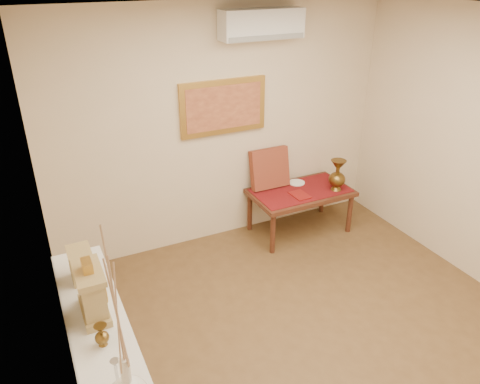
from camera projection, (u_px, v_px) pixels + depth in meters
floor at (331, 354)px, 4.02m from camera, size 4.50×4.50×0.00m
ceiling at (370, 22)px, 2.81m from camera, size 4.50×4.50×0.00m
wall_back at (223, 128)px, 5.23m from camera, size 4.00×0.02×2.70m
wall_left at (60, 293)px, 2.64m from camera, size 0.02×4.50×2.70m
white_vase at (121, 340)px, 2.06m from camera, size 0.21×0.21×1.11m
candlestick at (117, 374)px, 2.47m from camera, size 0.09×0.09×0.19m
brass_urn_small at (101, 332)px, 2.74m from camera, size 0.09×0.09×0.19m
table_cloth at (301, 190)px, 5.62m from camera, size 1.14×0.59×0.01m
brass_urn_tall at (338, 172)px, 5.53m from camera, size 0.20×0.20×0.46m
plate at (297, 183)px, 5.79m from camera, size 0.20×0.20×0.01m
menu at (300, 195)px, 5.48m from camera, size 0.19×0.26×0.01m
cushion at (270, 168)px, 5.60m from camera, size 0.48×0.20×0.49m
mantel_clock at (92, 292)px, 2.96m from camera, size 0.17×0.36×0.41m
wooden_chest at (81, 264)px, 3.31m from camera, size 0.16×0.21×0.24m
low_table at (301, 196)px, 5.65m from camera, size 1.20×0.70×0.55m
painting at (223, 107)px, 5.10m from camera, size 1.00×0.06×0.60m
ac_unit at (262, 24)px, 4.79m from camera, size 0.90×0.25×0.30m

